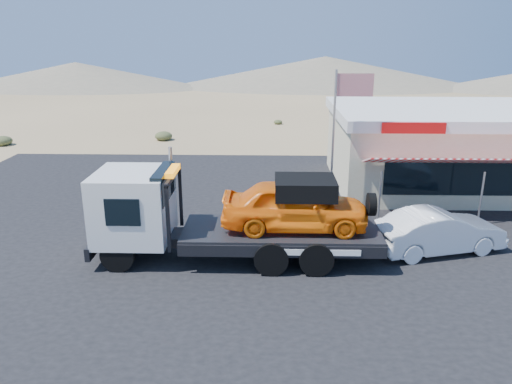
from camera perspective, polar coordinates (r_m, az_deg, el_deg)
ground at (r=17.44m, az=-5.52°, el=-7.42°), size 120.00×120.00×0.00m
asphalt_lot at (r=20.07m, az=1.20°, el=-3.84°), size 32.00×24.00×0.02m
tow_truck at (r=16.69m, az=-3.11°, el=-2.24°), size 9.44×2.80×3.15m
white_sedan at (r=18.59m, az=20.11°, el=-4.24°), size 4.85×2.78×1.51m
jerky_store at (r=26.58m, az=20.05°, el=4.94°), size 10.40×9.97×3.90m
flagpole at (r=20.68m, az=9.52°, el=7.40°), size 1.55×0.10×6.00m
distant_hills at (r=72.00m, az=-8.13°, el=13.19°), size 126.00×48.00×4.20m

